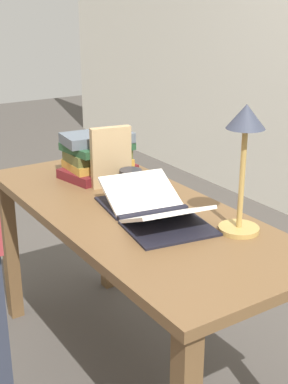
# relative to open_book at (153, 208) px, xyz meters

# --- Properties ---
(ground_plane) EXTENTS (12.00, 12.00, 0.00)m
(ground_plane) POSITION_rel_open_book_xyz_m (-0.10, -0.02, -0.75)
(ground_plane) COLOR #47423D
(reading_desk) EXTENTS (1.43, 0.61, 0.72)m
(reading_desk) POSITION_rel_open_book_xyz_m (-0.10, -0.02, -0.13)
(reading_desk) COLOR brown
(reading_desk) RESTS_ON ground_plane
(open_book) EXTENTS (0.52, 0.35, 0.10)m
(open_book) POSITION_rel_open_book_xyz_m (0.00, 0.00, 0.00)
(open_book) COLOR black
(open_book) RESTS_ON reading_desk
(book_stack_tall) EXTENTS (0.25, 0.33, 0.19)m
(book_stack_tall) POSITION_rel_open_book_xyz_m (-0.50, 0.05, 0.06)
(book_stack_tall) COLOR maroon
(book_stack_tall) RESTS_ON reading_desk
(book_standing_upright) EXTENTS (0.06, 0.17, 0.24)m
(book_standing_upright) POSITION_rel_open_book_xyz_m (-0.36, 0.03, 0.09)
(book_standing_upright) COLOR tan
(book_standing_upright) RESTS_ON reading_desk
(reading_lamp) EXTENTS (0.13, 0.13, 0.42)m
(reading_lamp) POSITION_rel_open_book_xyz_m (0.26, 0.16, 0.27)
(reading_lamp) COLOR tan
(reading_lamp) RESTS_ON reading_desk
(coffee_mug) EXTENTS (0.12, 0.09, 0.08)m
(coffee_mug) POSITION_rel_open_book_xyz_m (-0.28, 0.08, 0.01)
(coffee_mug) COLOR #28282D
(coffee_mug) RESTS_ON reading_desk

